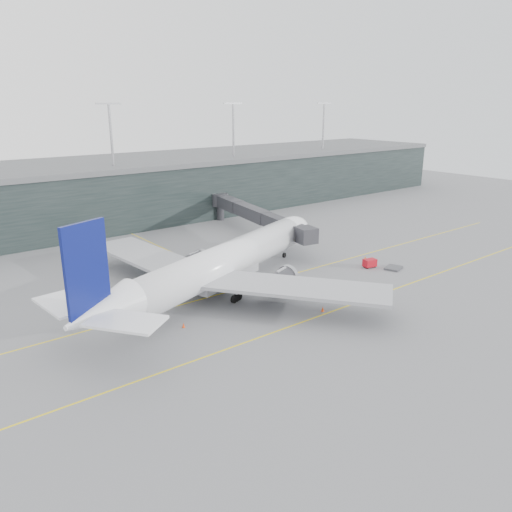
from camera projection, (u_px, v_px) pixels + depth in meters
ground at (209, 287)px, 83.31m from camera, size 320.00×320.00×0.00m
taxiline_a at (222, 293)px, 80.31m from camera, size 160.00×0.25×0.02m
taxiline_b at (288, 327)px, 68.30m from camera, size 160.00×0.25×0.02m
taxiline_lead_main at (176, 254)px, 101.28m from camera, size 0.25×60.00×0.02m
terminal at (81, 194)px, 124.59m from camera, size 240.00×36.00×29.00m
main_aircraft at (224, 262)px, 80.60m from camera, size 58.05×53.60×16.86m
jet_bridge at (244, 213)px, 114.84m from camera, size 11.58×44.95×6.88m
gse_cart at (370, 263)px, 92.74m from camera, size 2.60×1.93×1.60m
baggage_dolly at (394, 268)px, 92.12m from camera, size 3.90×3.48×0.33m
uld_a at (157, 270)px, 88.21m from camera, size 2.43×2.02×2.08m
uld_b at (159, 265)px, 90.87m from camera, size 2.58×2.35×1.91m
uld_c at (169, 267)px, 90.30m from camera, size 2.26×2.06×1.67m
cone_nose at (365, 258)px, 97.82m from camera, size 0.40×0.40×0.64m
cone_wing_stbd at (323, 309)px, 73.33m from camera, size 0.46×0.46×0.74m
cone_wing_port at (211, 258)px, 97.55m from camera, size 0.39×0.39×0.61m
cone_tail at (184, 325)px, 68.09m from camera, size 0.41×0.41×0.66m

